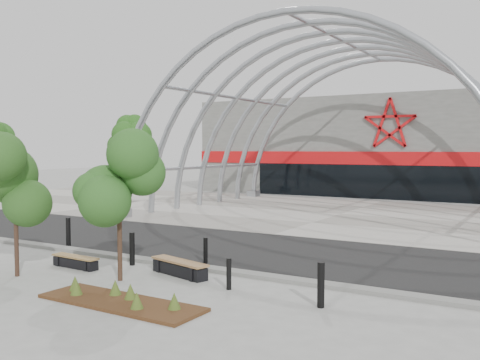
% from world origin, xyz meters
% --- Properties ---
extents(ground, '(140.00, 140.00, 0.00)m').
position_xyz_m(ground, '(0.00, 0.00, 0.00)').
color(ground, gray).
rests_on(ground, ground).
extents(road, '(140.00, 7.00, 0.02)m').
position_xyz_m(road, '(0.00, 3.50, 0.01)').
color(road, black).
rests_on(road, ground).
extents(forecourt, '(60.00, 17.00, 0.04)m').
position_xyz_m(forecourt, '(0.00, 15.50, 0.02)').
color(forecourt, gray).
rests_on(forecourt, ground).
extents(kerb, '(60.00, 0.50, 0.12)m').
position_xyz_m(kerb, '(0.00, -0.25, 0.06)').
color(kerb, slate).
rests_on(kerb, ground).
extents(arena_building, '(34.00, 15.24, 8.00)m').
position_xyz_m(arena_building, '(0.00, 33.45, 3.99)').
color(arena_building, '#63635E').
rests_on(arena_building, ground).
extents(vault_canopy, '(20.80, 15.80, 20.36)m').
position_xyz_m(vault_canopy, '(0.00, 15.50, 0.02)').
color(vault_canopy, '#9EA2A9').
rests_on(vault_canopy, ground).
extents(planting_bed, '(4.49, 1.45, 0.47)m').
position_xyz_m(planting_bed, '(1.47, -4.36, 0.11)').
color(planting_bed, '#3B2311').
rests_on(planting_bed, ground).
extents(street_tree_0, '(1.78, 1.78, 4.06)m').
position_xyz_m(street_tree_0, '(-3.18, -3.80, 2.92)').
color(street_tree_0, black).
rests_on(street_tree_0, ground).
extents(street_tree_1, '(1.70, 1.70, 4.03)m').
position_xyz_m(street_tree_1, '(-0.14, -2.61, 2.90)').
color(street_tree_1, black).
rests_on(street_tree_1, ground).
extents(bench_0, '(1.85, 0.49, 0.38)m').
position_xyz_m(bench_0, '(-2.56, -2.11, 0.19)').
color(bench_0, black).
rests_on(bench_0, ground).
extents(bench_1, '(2.27, 1.03, 0.46)m').
position_xyz_m(bench_1, '(0.99, -1.26, 0.23)').
color(bench_1, black).
rests_on(bench_1, ground).
extents(bollard_0, '(0.18, 0.18, 1.13)m').
position_xyz_m(bollard_0, '(-5.69, 0.40, 0.57)').
color(bollard_0, black).
rests_on(bollard_0, ground).
extents(bollard_1, '(0.17, 0.17, 1.08)m').
position_xyz_m(bollard_1, '(-1.24, -0.88, 0.54)').
color(bollard_1, black).
rests_on(bollard_1, ground).
extents(bollard_2, '(0.14, 0.14, 0.88)m').
position_xyz_m(bollard_2, '(0.74, 0.49, 0.44)').
color(bollard_2, black).
rests_on(bollard_2, ground).
extents(bollard_3, '(0.14, 0.14, 0.86)m').
position_xyz_m(bollard_3, '(3.10, -1.85, 0.43)').
color(bollard_3, black).
rests_on(bollard_3, ground).
extents(bollard_4, '(0.18, 0.18, 1.10)m').
position_xyz_m(bollard_4, '(5.89, -2.12, 0.55)').
color(bollard_4, black).
rests_on(bollard_4, ground).
extents(bg_tree_0, '(3.00, 3.00, 6.45)m').
position_xyz_m(bg_tree_0, '(-20.00, 20.00, 4.64)').
color(bg_tree_0, black).
rests_on(bg_tree_0, ground).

